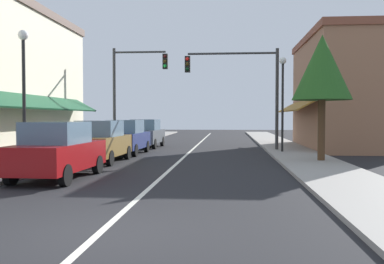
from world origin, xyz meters
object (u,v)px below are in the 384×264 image
(tree_right_near, at_px, (322,68))
(street_lamp_left_near, at_px, (24,77))
(traffic_signal_left_corner, at_px, (131,82))
(parked_car_far_left, at_px, (146,134))
(parked_car_third_left, at_px, (126,137))
(street_lamp_right_mid, at_px, (283,89))
(traffic_signal_mast_arm, at_px, (245,81))
(parked_car_second_left, at_px, (101,142))
(parked_car_nearest_left, at_px, (58,151))

(tree_right_near, bearing_deg, street_lamp_left_near, -162.03)
(traffic_signal_left_corner, height_order, street_lamp_left_near, traffic_signal_left_corner)
(parked_car_far_left, bearing_deg, parked_car_third_left, -89.44)
(street_lamp_right_mid, distance_m, tree_right_near, 4.65)
(traffic_signal_mast_arm, xyz_separation_m, street_lamp_right_mid, (1.92, -1.42, -0.55))
(parked_car_second_left, height_order, traffic_signal_left_corner, traffic_signal_left_corner)
(traffic_signal_left_corner, bearing_deg, parked_car_far_left, 59.73)
(parked_car_second_left, distance_m, tree_right_near, 9.75)
(parked_car_nearest_left, relative_size, parked_car_far_left, 1.00)
(parked_car_nearest_left, relative_size, parked_car_third_left, 1.00)
(traffic_signal_mast_arm, relative_size, tree_right_near, 1.07)
(parked_car_nearest_left, distance_m, parked_car_far_left, 13.92)
(parked_car_nearest_left, xyz_separation_m, parked_car_far_left, (0.05, 13.92, 0.00))
(parked_car_nearest_left, height_order, parked_car_far_left, same)
(parked_car_far_left, bearing_deg, tree_right_near, -41.76)
(tree_right_near, bearing_deg, parked_car_nearest_left, -149.21)
(parked_car_far_left, height_order, tree_right_near, tree_right_near)
(traffic_signal_left_corner, bearing_deg, parked_car_nearest_left, -87.27)
(traffic_signal_mast_arm, bearing_deg, parked_car_second_left, -134.43)
(parked_car_nearest_left, distance_m, street_lamp_right_mid, 13.01)
(parked_car_third_left, relative_size, street_lamp_right_mid, 0.82)
(street_lamp_left_near, xyz_separation_m, tree_right_near, (11.06, 3.59, 0.60))
(street_lamp_left_near, distance_m, tree_right_near, 11.64)
(parked_car_second_left, relative_size, parked_car_third_left, 1.00)
(traffic_signal_left_corner, distance_m, street_lamp_left_near, 11.05)
(parked_car_nearest_left, xyz_separation_m, street_lamp_right_mid, (8.05, 9.91, 2.48))
(parked_car_nearest_left, xyz_separation_m, traffic_signal_mast_arm, (6.14, 11.33, 3.04))
(parked_car_third_left, bearing_deg, tree_right_near, -19.69)
(parked_car_nearest_left, xyz_separation_m, street_lamp_left_near, (-1.96, 1.84, 2.46))
(parked_car_nearest_left, bearing_deg, traffic_signal_left_corner, 94.28)
(parked_car_nearest_left, relative_size, traffic_signal_mast_arm, 0.72)
(parked_car_nearest_left, xyz_separation_m, traffic_signal_left_corner, (-0.61, 12.78, 3.13))
(street_lamp_right_mid, bearing_deg, traffic_signal_mast_arm, 143.52)
(street_lamp_left_near, height_order, street_lamp_right_mid, street_lamp_right_mid)
(parked_car_third_left, xyz_separation_m, traffic_signal_mast_arm, (6.16, 2.41, 3.04))
(parked_car_far_left, distance_m, tree_right_near, 12.78)
(parked_car_third_left, distance_m, street_lamp_right_mid, 8.51)
(traffic_signal_mast_arm, relative_size, street_lamp_left_near, 1.15)
(parked_car_second_left, relative_size, street_lamp_left_near, 0.83)
(parked_car_second_left, xyz_separation_m, street_lamp_left_near, (-1.82, -3.09, 2.46))
(parked_car_far_left, height_order, traffic_signal_left_corner, traffic_signal_left_corner)
(parked_car_second_left, height_order, parked_car_far_left, same)
(parked_car_far_left, relative_size, street_lamp_left_near, 0.83)
(traffic_signal_mast_arm, bearing_deg, street_lamp_left_near, -130.46)
(parked_car_far_left, relative_size, traffic_signal_mast_arm, 0.72)
(traffic_signal_left_corner, bearing_deg, tree_right_near, -37.16)
(parked_car_second_left, height_order, tree_right_near, tree_right_near)
(street_lamp_right_mid, bearing_deg, parked_car_nearest_left, -129.08)
(parked_car_nearest_left, bearing_deg, street_lamp_left_near, 138.42)
(street_lamp_left_near, xyz_separation_m, street_lamp_right_mid, (10.01, 8.08, 0.03))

